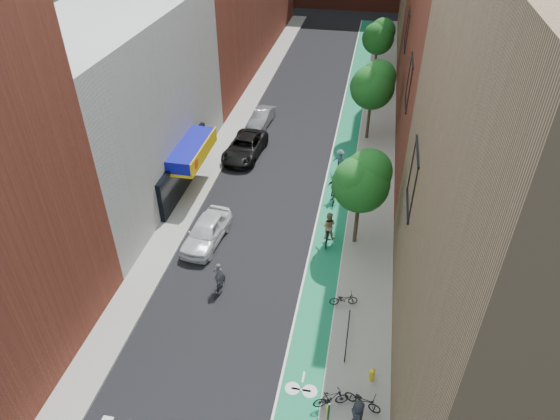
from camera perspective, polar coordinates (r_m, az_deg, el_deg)
The scene contains 22 objects.
ground at distance 25.36m, azimuth -6.54°, elevation -16.48°, with size 160.00×160.00×0.00m, color black.
bike_lane at distance 45.19m, azimuth 7.93°, elevation 9.41°, with size 2.00×68.00×0.01m, color #157A49.
sidewalk_left at distance 46.61m, azimuth -4.59°, elevation 10.60°, with size 2.00×68.00×0.15m, color gray.
sidewalk_right at distance 45.14m, azimuth 11.13°, elevation 9.13°, with size 3.00×68.00×0.15m, color gray.
building_left_white at distance 35.85m, azimuth -18.02°, elevation 11.25°, with size 8.00×20.00×12.00m, color silver.
building_right_near_tan at distance 20.82m, azimuth 26.81°, elevation -0.34°, with size 8.00×20.00×18.00m, color #8C6B4C.
building_right_mid_red at distance 41.95m, azimuth 21.02°, elevation 21.49°, with size 8.00×28.00×22.00m, color maroon.
tree_near at distance 28.93m, azimuth 9.36°, elevation 3.41°, with size 3.40×3.36×6.42m.
tree_mid at distance 41.37m, azimuth 10.60°, elevation 13.99°, with size 3.55×3.53×6.74m.
tree_far at distance 54.75m, azimuth 11.22°, elevation 18.95°, with size 3.30×3.25×6.21m.
parked_car_white at distance 31.20m, azimuth -8.42°, elevation -2.44°, with size 1.91×4.76×1.62m, color silver.
parked_car_black at distance 40.02m, azimuth -4.04°, elevation 7.20°, with size 2.56×5.54×1.54m, color black.
parked_car_silver at distance 44.92m, azimuth -2.08°, elevation 10.51°, with size 1.43×4.09×1.35m, color gray.
cyclist_lead at distance 27.96m, azimuth -6.96°, elevation -8.20°, with size 0.68×1.70×1.94m.
cyclist_lane_near at distance 30.88m, azimuth 5.52°, elevation -2.33°, with size 0.93×1.87×2.22m.
cyclist_lane_mid at distance 34.74m, azimuth 6.18°, elevation 2.02°, with size 0.95×1.91×1.94m.
cyclist_lane_far at distance 37.89m, azimuth 6.83°, elevation 5.34°, with size 1.11×1.92×1.93m.
parked_bike_near at distance 23.47m, azimuth 9.45°, elevation -20.66°, with size 0.59×1.68×0.88m, color black.
parked_bike_mid at distance 23.29m, azimuth 5.85°, elevation -20.65°, with size 0.46×1.63×0.98m, color black.
parked_bike_far at distance 27.21m, azimuth 7.28°, elevation -10.05°, with size 0.53×1.52×0.80m, color black.
pedestrian at distance 22.51m, azimuth 8.87°, elevation -22.21°, with size 0.87×0.57×1.78m, color #22232A.
fire_hydrant at distance 24.37m, azimuth 10.47°, elevation -17.96°, with size 0.26×0.26×0.74m.
Camera 1 is at (5.66, -14.47, 20.05)m, focal length 32.00 mm.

